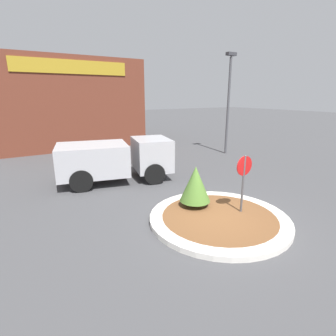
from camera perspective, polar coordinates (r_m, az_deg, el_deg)
name	(u,v)px	position (r m, az deg, el deg)	size (l,w,h in m)	color
ground_plane	(219,221)	(8.81, 10.96, -11.19)	(120.00, 120.00, 0.00)	#474749
traffic_island	(219,218)	(8.77, 10.99, -10.70)	(4.47, 4.47, 0.17)	silver
stop_sign	(244,175)	(8.78, 16.15, -1.53)	(0.65, 0.07, 2.09)	#4C4C51
island_shrub	(195,184)	(9.09, 5.98, -3.44)	(1.06, 1.06, 1.43)	brown
utility_truck	(115,158)	(12.41, -11.49, 2.12)	(5.46, 3.29, 1.93)	#B2B2B7
storefront_building	(67,103)	(22.76, -21.13, 12.98)	(10.73, 6.07, 6.56)	brown
light_pole	(229,97)	(18.38, 13.08, 14.91)	(0.70, 0.30, 6.54)	#4C4C51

